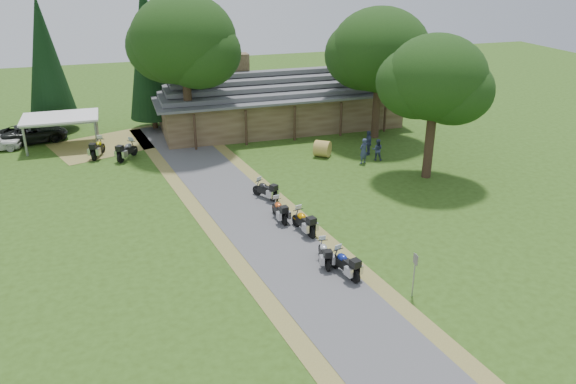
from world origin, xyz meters
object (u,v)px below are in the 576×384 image
object	(u,v)px
lodge	(279,98)
motorcycle_row_e	(265,189)
motorcycle_row_c	(304,221)
hay_bale	(322,149)
motorcycle_carport_a	(98,147)
motorcycle_carport_b	(127,150)
carport	(62,131)
motorcycle_row_a	(345,263)
motorcycle_row_b	(324,252)
motorcycle_row_d	(280,209)
car_dark_suv	(31,129)

from	to	relation	value
lodge	motorcycle_row_e	size ratio (longest dim) A/B	11.42
motorcycle_row_c	motorcycle_row_e	bearing A→B (deg)	-2.96
motorcycle_row_c	hay_bale	distance (m)	12.44
lodge	motorcycle_row_c	bearing A→B (deg)	-102.90
motorcycle_carport_a	motorcycle_carport_b	distance (m)	2.36
carport	motorcycle_row_a	world-z (taller)	carport
motorcycle_carport_a	motorcycle_carport_b	size ratio (longest dim) A/B	0.99
lodge	motorcycle_carport_b	xyz separation A→B (m)	(-13.13, -5.08, -1.72)
motorcycle_row_a	motorcycle_row_c	size ratio (longest dim) A/B	0.98
motorcycle_row_a	motorcycle_row_c	distance (m)	4.77
motorcycle_row_c	motorcycle_carport_b	bearing A→B (deg)	17.67
motorcycle_row_b	motorcycle_row_d	size ratio (longest dim) A/B	0.95
lodge	motorcycle_row_d	xyz separation A→B (m)	(-5.40, -18.23, -1.80)
lodge	motorcycle_carport_a	xyz separation A→B (m)	(-15.17, -3.89, -1.72)
lodge	motorcycle_carport_b	world-z (taller)	lodge
motorcycle_row_d	hay_bale	bearing A→B (deg)	-37.01
motorcycle_row_c	motorcycle_row_d	xyz separation A→B (m)	(-0.80, 1.86, -0.04)
carport	motorcycle_carport_b	xyz separation A→B (m)	(4.59, -4.50, -0.49)
motorcycle_row_e	motorcycle_carport_b	world-z (taller)	motorcycle_carport_b
carport	hay_bale	size ratio (longest dim) A/B	4.64
lodge	motorcycle_row_b	xyz separation A→B (m)	(-4.72, -23.54, -1.84)
car_dark_suv	motorcycle_row_b	bearing A→B (deg)	-161.31
lodge	carport	xyz separation A→B (m)	(-17.73, -0.57, -1.23)
lodge	motorcycle_carport_b	distance (m)	14.18
carport	motorcycle_row_c	size ratio (longest dim) A/B	2.80
car_dark_suv	motorcycle_row_e	xyz separation A→B (m)	(14.76, -16.43, -0.48)
car_dark_suv	motorcycle_row_a	size ratio (longest dim) A/B	2.97
carport	motorcycle_row_d	world-z (taller)	carport
lodge	motorcycle_row_e	distance (m)	16.15
motorcycle_row_d	motorcycle_carport_b	xyz separation A→B (m)	(-7.73, 13.15, 0.08)
carport	motorcycle_row_d	bearing A→B (deg)	-54.81
car_dark_suv	motorcycle_row_b	world-z (taller)	car_dark_suv
motorcycle_row_e	motorcycle_row_b	bearing A→B (deg)	155.12
motorcycle_carport_b	motorcycle_carport_a	bearing A→B (deg)	96.73
car_dark_suv	hay_bale	xyz separation A→B (m)	(20.89, -10.16, -0.51)
lodge	motorcycle_row_a	distance (m)	25.25
carport	motorcycle_row_d	xyz separation A→B (m)	(12.32, -17.65, -0.57)
motorcycle_row_a	motorcycle_carport_b	distance (m)	21.69
lodge	motorcycle_row_a	bearing A→B (deg)	-99.60
lodge	motorcycle_row_e	world-z (taller)	lodge
carport	hay_bale	distance (m)	20.25
motorcycle_row_c	carport	bearing A→B (deg)	21.98
carport	hay_bale	bearing A→B (deg)	-23.89
car_dark_suv	motorcycle_row_b	xyz separation A→B (m)	(15.43, -24.85, -0.50)
motorcycle_row_e	motorcycle_carport_a	distance (m)	14.89
hay_bale	motorcycle_row_a	bearing A→B (deg)	-107.18
carport	motorcycle_row_a	distance (m)	27.79
lodge	motorcycle_row_e	xyz separation A→B (m)	(-5.39, -15.12, -1.81)
motorcycle_row_c	motorcycle_carport_b	xyz separation A→B (m)	(-8.53, 15.01, 0.04)
carport	motorcycle_row_a	size ratio (longest dim) A/B	2.86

